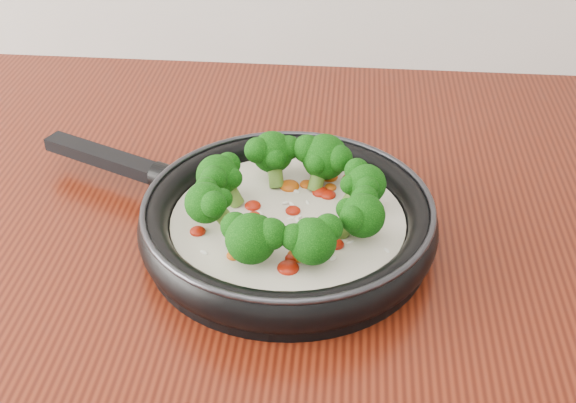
{
  "coord_description": "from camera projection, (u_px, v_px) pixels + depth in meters",
  "views": [
    {
      "loc": [
        0.01,
        0.48,
        1.36
      ],
      "look_at": [
        -0.05,
        1.06,
        0.95
      ],
      "focal_mm": 46.51,
      "sensor_mm": 36.0,
      "label": 1
    }
  ],
  "objects": [
    {
      "name": "skillet",
      "position": [
        286.0,
        217.0,
        0.73
      ],
      "size": [
        0.48,
        0.39,
        0.08
      ],
      "color": "black",
      "rests_on": "counter"
    }
  ]
}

